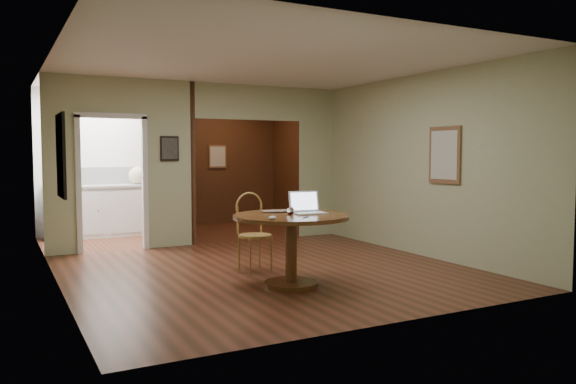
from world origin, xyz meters
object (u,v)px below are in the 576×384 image
dining_table (291,233)px  open_laptop (307,208)px  closed_laptop (277,212)px  chair (253,227)px

dining_table → open_laptop: (0.23, 0.03, 0.28)m
open_laptop → closed_laptop: (-0.28, 0.21, -0.05)m
open_laptop → chair: bearing=112.7°
dining_table → open_laptop: 0.36m
dining_table → chair: chair is taller
dining_table → closed_laptop: 0.34m
dining_table → chair: bearing=91.5°
chair → closed_laptop: (-0.03, -0.78, 0.27)m
open_laptop → closed_laptop: 0.36m
dining_table → closed_laptop: size_ratio=4.03×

